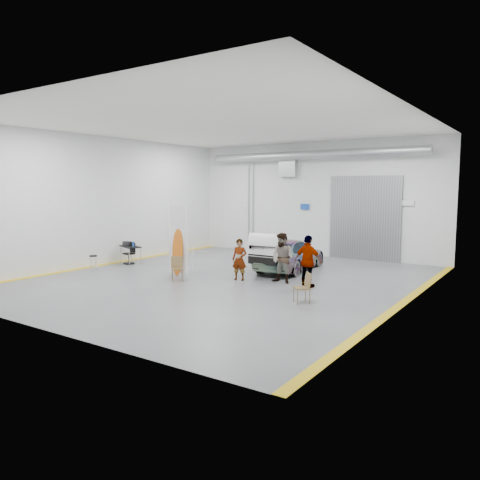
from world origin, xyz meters
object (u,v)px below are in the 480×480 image
Objects in this scene: person_c at (308,261)px; folding_chair_near at (178,274)px; office_chair at (130,255)px; person_a at (239,260)px; folding_chair_far at (302,294)px; person_b at (283,258)px; work_table at (129,246)px; shop_stool at (93,263)px; surfboard_display at (177,245)px; sedan_car at (290,255)px.

person_c is 5.08m from folding_chair_near.
folding_chair_near is at bearing -10.26° from office_chair.
folding_chair_far is (3.69, -1.96, -0.52)m from person_a.
person_a is at bearing 10.55° from person_c.
person_a is at bearing -162.34° from person_b.
folding_chair_far is at bearing -1.34° from office_chair.
folding_chair_far is 0.96× the size of office_chair.
person_a is 2.84m from person_c.
person_b is at bearing -0.24° from work_table.
person_a reaches higher than shop_stool.
work_table is at bearing 3.66° from person_c.
person_b is at bearing -17.83° from folding_chair_near.
surfboard_display is 3.14× the size of office_chair.
sedan_car is 2.46× the size of person_c.
sedan_car reaches higher than folding_chair_near.
person_a is 0.85× the size of person_b.
folding_chair_far is at bearing -13.26° from work_table.
person_b is 4.13m from folding_chair_near.
surfboard_display is at bearing -15.27° from work_table.
shop_stool is at bearing 18.30° from person_c.
surfboard_display reaches higher than person_c.
shop_stool is at bearing -178.11° from person_a.
person_c is 2.03× the size of folding_chair_near.
folding_chair_far is 10.08m from shop_stool.
office_chair is (-4.64, 1.84, 0.15)m from folding_chair_near.
work_table is at bearing -177.76° from person_b.
office_chair reaches higher than shop_stool.
surfboard_display is (-5.50, -0.89, 0.32)m from person_c.
sedan_car is 2.88× the size of person_a.
work_table is (-0.33, 2.40, 0.49)m from shop_stool.
office_chair is (-9.36, 0.07, -0.52)m from person_c.
person_b is at bearing 16.35° from shop_stool.
surfboard_display is 6.59m from folding_chair_far.
surfboard_display reaches higher than shop_stool.
surfboard_display reaches higher than person_b.
person_c reaches higher than work_table.
person_a is 1.74m from person_b.
person_a is at bearing -8.21° from folding_chair_near.
shop_stool is (-3.71, -1.30, -0.94)m from surfboard_display.
person_b is 1.00× the size of person_c.
folding_chair_near is (-2.46, -4.60, -0.39)m from sedan_car.
sedan_car is 4.97m from surfboard_display.
person_b reaches higher than office_chair.
person_a is 6.56m from office_chair.
work_table is at bearing 97.89° from shop_stool.
person_b is 0.61× the size of surfboard_display.
person_b is (1.68, 0.45, 0.14)m from person_a.
sedan_car is at bearing 35.85° from shop_stool.
folding_chair_far is (5.59, -0.47, 0.01)m from folding_chair_near.
sedan_car is at bearing 40.24° from surfboard_display.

